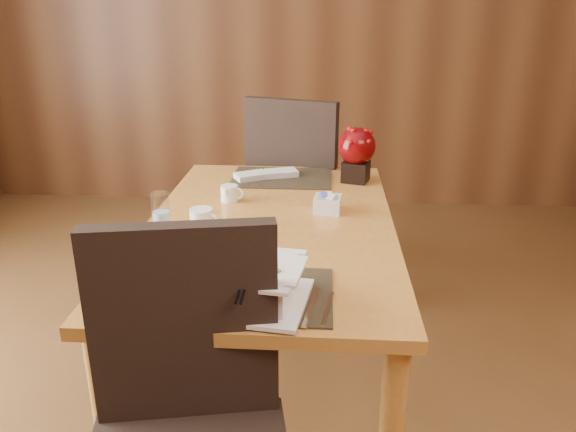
# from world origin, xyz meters

# --- Properties ---
(back_wall) EXTENTS (5.00, 0.02, 2.80)m
(back_wall) POSITION_xyz_m (0.00, 3.00, 1.40)
(back_wall) COLOR #573219
(back_wall) RESTS_ON ground
(dining_table) EXTENTS (0.90, 1.50, 0.75)m
(dining_table) POSITION_xyz_m (0.00, 0.60, 0.65)
(dining_table) COLOR #C68437
(dining_table) RESTS_ON ground
(placemat_near) EXTENTS (0.45, 0.33, 0.01)m
(placemat_near) POSITION_xyz_m (0.00, 0.05, 0.75)
(placemat_near) COLOR black
(placemat_near) RESTS_ON dining_table
(placemat_far) EXTENTS (0.45, 0.33, 0.01)m
(placemat_far) POSITION_xyz_m (0.00, 1.15, 0.75)
(placemat_far) COLOR black
(placemat_far) RESTS_ON dining_table
(soup_setting) EXTENTS (0.31, 0.31, 0.11)m
(soup_setting) POSITION_xyz_m (0.02, 0.00, 0.81)
(soup_setting) COLOR white
(soup_setting) RESTS_ON dining_table
(coffee_cup) EXTENTS (0.15, 0.15, 0.09)m
(coffee_cup) POSITION_xyz_m (-0.23, 0.49, 0.79)
(coffee_cup) COLOR white
(coffee_cup) RESTS_ON dining_table
(water_glass) EXTENTS (0.07, 0.07, 0.14)m
(water_glass) POSITION_xyz_m (-0.37, 0.48, 0.82)
(water_glass) COLOR white
(water_glass) RESTS_ON dining_table
(creamer_jug) EXTENTS (0.11, 0.11, 0.07)m
(creamer_jug) POSITION_xyz_m (-0.19, 0.82, 0.78)
(creamer_jug) COLOR white
(creamer_jug) RESTS_ON dining_table
(sugar_caddy) EXTENTS (0.11, 0.11, 0.06)m
(sugar_caddy) POSITION_xyz_m (0.21, 0.72, 0.78)
(sugar_caddy) COLOR white
(sugar_caddy) RESTS_ON dining_table
(berry_decor) EXTENTS (0.17, 0.17, 0.24)m
(berry_decor) POSITION_xyz_m (0.33, 1.13, 0.89)
(berry_decor) COLOR black
(berry_decor) RESTS_ON dining_table
(napkins_far) EXTENTS (0.30, 0.21, 0.03)m
(napkins_far) POSITION_xyz_m (-0.06, 1.15, 0.77)
(napkins_far) COLOR silver
(napkins_far) RESTS_ON dining_table
(bread_plate) EXTENTS (0.17, 0.17, 0.01)m
(bread_plate) POSITION_xyz_m (-0.37, 0.09, 0.75)
(bread_plate) COLOR white
(bread_plate) RESTS_ON dining_table
(near_chair) EXTENTS (0.56, 0.56, 1.03)m
(near_chair) POSITION_xyz_m (-0.12, -0.26, 0.58)
(near_chair) COLOR black
(near_chair) RESTS_ON ground
(far_chair) EXTENTS (0.63, 0.63, 1.07)m
(far_chair) POSITION_xyz_m (0.06, 1.52, 0.60)
(far_chair) COLOR black
(far_chair) RESTS_ON ground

